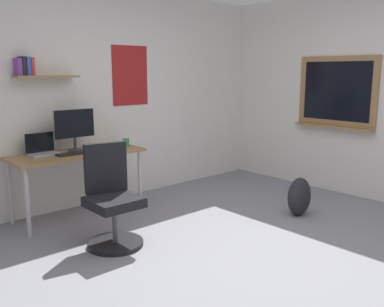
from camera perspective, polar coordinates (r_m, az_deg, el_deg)
ground_plane at (r=3.85m, az=9.30°, el=-13.78°), size 5.20×5.20×0.00m
wall_back at (r=5.37m, az=-11.21°, el=7.60°), size 5.00×0.30×2.60m
desk at (r=4.82m, az=-15.22°, el=-0.75°), size 1.45×0.59×0.73m
office_chair at (r=4.03m, az=-10.78°, el=-6.45°), size 0.52×0.53×0.95m
laptop at (r=4.79m, az=-19.54°, el=0.52°), size 0.31×0.21×0.23m
monitor_primary at (r=4.87m, az=-15.55°, el=3.47°), size 0.46×0.17×0.46m
keyboard at (r=4.71m, az=-15.65°, el=0.01°), size 0.37×0.13×0.02m
computer_mouse at (r=4.83m, az=-12.68°, el=0.52°), size 0.10×0.06×0.03m
coffee_mug at (r=5.08m, az=-8.89°, el=1.50°), size 0.08×0.08×0.09m
backpack at (r=4.92m, az=14.26°, el=-5.67°), size 0.32×0.22×0.44m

